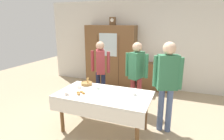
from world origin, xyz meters
The scene contains 18 objects.
ground_plane centered at (0.00, 0.00, 0.00)m, with size 12.00×12.00×0.00m, color tan.
back_wall centered at (0.00, 2.65, 1.35)m, with size 6.40×0.10×2.70m, color silver.
dining_table centered at (0.00, -0.23, 0.65)m, with size 1.73×0.95×0.76m.
wall_cabinet centered at (-0.90, 2.35, 0.97)m, with size 1.62×0.46×1.94m.
mantel_clock centered at (-0.83, 2.35, 2.06)m, with size 0.18×0.11×0.24m.
bookshelf_low centered at (0.53, 2.41, 0.42)m, with size 0.94×0.35×0.83m.
book_stack centered at (0.53, 2.40, 0.87)m, with size 0.17×0.20×0.07m.
tea_cup_near_left centered at (0.53, -0.08, 0.79)m, with size 0.13×0.13×0.06m.
tea_cup_near_right centered at (-0.20, -0.03, 0.79)m, with size 0.13×0.13×0.06m.
tea_cup_back_edge centered at (-0.59, -0.53, 0.79)m, with size 0.13×0.13×0.06m.
tea_cup_front_edge centered at (-0.58, -0.13, 0.79)m, with size 0.13×0.13×0.06m.
bread_basket centered at (-0.53, 0.10, 0.79)m, with size 0.24×0.24×0.16m.
pastry_plate centered at (-0.38, -0.40, 0.77)m, with size 0.28×0.28×0.05m.
spoon_back_edge centered at (0.25, -0.50, 0.76)m, with size 0.12×0.02×0.01m.
spoon_far_left centered at (0.56, 0.10, 0.76)m, with size 0.12×0.02×0.01m.
person_beside_shelf centered at (0.34, 0.84, 0.98)m, with size 0.52×0.40×1.61m.
person_behind_table_left centered at (1.06, 0.22, 1.05)m, with size 0.52×0.32×1.71m.
person_behind_table_right centered at (-0.63, 1.00, 0.95)m, with size 0.52×0.41×1.58m.
Camera 1 is at (1.32, -3.11, 2.03)m, focal length 29.74 mm.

